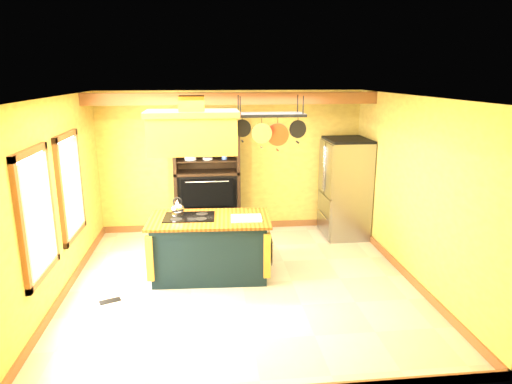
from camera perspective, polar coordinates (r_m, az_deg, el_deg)
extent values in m
plane|color=beige|center=(6.86, -1.74, -11.34)|extent=(5.00, 5.00, 0.00)
plane|color=white|center=(6.18, -1.93, 11.81)|extent=(5.00, 5.00, 0.00)
cube|color=#DCBE50|center=(8.82, -3.12, 3.79)|extent=(5.00, 0.02, 2.70)
cube|color=#DCBE50|center=(4.04, 1.01, -9.53)|extent=(5.00, 0.02, 2.70)
cube|color=#DCBE50|center=(6.68, -23.72, -0.96)|extent=(0.02, 5.00, 2.70)
cube|color=#DCBE50|center=(7.03, 18.93, 0.22)|extent=(0.02, 5.00, 2.70)
cube|color=#98562F|center=(7.88, -2.90, 11.59)|extent=(5.00, 0.15, 0.20)
cube|color=#98562F|center=(5.93, -25.71, -2.54)|extent=(0.06, 1.06, 1.56)
cube|color=white|center=(5.92, -25.49, -2.53)|extent=(0.02, 0.85, 1.34)
cube|color=#98562F|center=(7.22, -22.17, 0.70)|extent=(0.06, 1.06, 1.56)
cube|color=white|center=(7.21, -21.98, 0.70)|extent=(0.02, 0.85, 1.34)
cube|color=black|center=(6.98, -5.77, -6.99)|extent=(1.69, 0.97, 0.88)
cube|color=brown|center=(6.83, -5.86, -3.40)|extent=(1.84, 1.08, 0.04)
cube|color=black|center=(6.88, -8.35, -3.10)|extent=(0.77, 0.55, 0.01)
ellipsoid|color=silver|center=(6.98, -9.77, -2.00)|extent=(0.20, 0.20, 0.16)
cube|color=white|center=(6.74, -1.22, -3.29)|extent=(0.46, 0.37, 0.02)
cube|color=gold|center=(6.55, -7.91, 7.09)|extent=(1.22, 0.66, 0.52)
cube|color=#98562F|center=(6.52, -8.00, 9.69)|extent=(1.30, 0.73, 0.08)
cube|color=gold|center=(6.51, -8.04, 10.58)|extent=(0.35, 0.35, 0.28)
cube|color=black|center=(6.58, 1.75, 9.65)|extent=(0.97, 0.49, 0.04)
cylinder|color=black|center=(6.33, -1.98, 10.66)|extent=(0.02, 0.02, 0.27)
cylinder|color=black|center=(6.84, 5.23, 10.90)|extent=(0.02, 0.02, 0.27)
cylinder|color=black|center=(6.66, -1.73, 7.97)|extent=(0.25, 0.04, 0.25)
cylinder|color=silver|center=(6.50, 0.71, 7.37)|extent=(0.29, 0.04, 0.29)
cylinder|color=#CD4B33|center=(6.73, 2.72, 7.18)|extent=(0.33, 0.04, 0.33)
cylinder|color=black|center=(6.57, 5.25, 7.83)|extent=(0.25, 0.04, 0.25)
cube|color=gray|center=(8.71, 11.11, 0.40)|extent=(0.75, 0.92, 1.81)
cube|color=gray|center=(8.30, 9.12, 2.60)|extent=(0.03, 0.44, 0.98)
cube|color=gray|center=(8.73, 8.33, 3.23)|extent=(0.03, 0.44, 0.98)
cube|color=gray|center=(8.73, 8.49, -2.78)|extent=(0.03, 0.89, 0.76)
cube|color=black|center=(8.96, 10.83, -5.03)|extent=(0.72, 0.88, 0.06)
cube|color=black|center=(8.82, -6.13, 1.90)|extent=(1.21, 0.06, 2.15)
cube|color=black|center=(8.61, -9.96, 1.46)|extent=(0.06, 0.51, 2.15)
cube|color=black|center=(8.61, -2.27, 1.67)|extent=(0.06, 0.51, 2.15)
cube|color=black|center=(8.56, -6.14, 2.48)|extent=(1.21, 0.51, 0.05)
cube|color=black|center=(8.73, -6.04, -1.19)|extent=(1.09, 0.41, 1.15)
cube|color=black|center=(8.37, -6.07, -0.11)|extent=(0.95, 0.04, 0.51)
cube|color=black|center=(8.51, -5.98, -3.45)|extent=(0.95, 0.04, 0.47)
cube|color=black|center=(8.52, -6.18, 4.02)|extent=(1.09, 0.45, 0.02)
cube|color=black|center=(8.48, -6.23, 5.69)|extent=(1.09, 0.45, 0.02)
cube|color=black|center=(8.44, -6.27, 7.32)|extent=(1.09, 0.45, 0.02)
cylinder|color=white|center=(8.46, -8.22, 4.23)|extent=(0.22, 0.22, 0.07)
cylinder|color=#466FC5|center=(8.42, -4.01, 6.37)|extent=(0.10, 0.10, 0.17)
cube|color=black|center=(6.67, -17.78, -12.83)|extent=(0.30, 0.22, 0.01)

